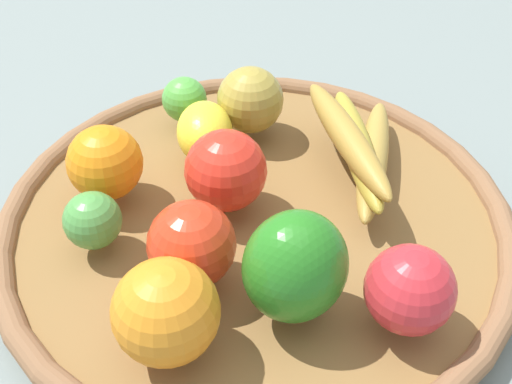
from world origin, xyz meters
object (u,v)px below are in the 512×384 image
Objects in this scene: apple_3 at (250,100)px; lime_0 at (92,220)px; apple_1 at (192,244)px; banana_bunch at (359,147)px; bell_pepper at (295,267)px; apple_2 at (227,169)px; lemon_0 at (205,132)px; lime_1 at (184,99)px; orange_0 at (105,163)px; orange_1 at (166,312)px; apple_0 at (410,290)px.

apple_3 reaches higher than lime_0.
apple_1 is (0.21, 0.03, 0.00)m from apple_3.
bell_pepper is at bearing -1.86° from banana_bunch.
apple_2 is 0.80× the size of bell_pepper.
lemon_0 is 0.07m from lime_1.
lime_1 is at bearing 173.30° from orange_0.
banana_bunch reaches higher than lime_0.
lemon_0 is at bearing 143.60° from orange_0.
apple_3 is 0.99× the size of orange_0.
bell_pepper is (0.10, 0.09, 0.01)m from apple_2.
orange_1 is 0.41× the size of banana_bunch.
orange_1 is 1.63× the size of lime_1.
orange_0 is at bearing -136.57° from orange_1.
orange_1 is at bearing 9.94° from apple_1.
bell_pepper is at bearing 42.40° from lime_1.
lemon_0 is 0.26m from apple_0.
lemon_0 is at bearing -93.50° from bell_pepper.
apple_2 is 0.09m from apple_1.
lime_1 is (-0.27, -0.11, -0.01)m from orange_1.
bell_pepper is at bearing 44.16° from apple_2.
bell_pepper reaches higher than apple_2.
banana_bunch is at bearing 162.27° from orange_1.
apple_1 is (-0.07, -0.01, -0.00)m from orange_1.
banana_bunch is at bearing 76.74° from apple_3.
apple_1 is 0.09m from lime_0.
banana_bunch is at bearing -155.14° from apple_0.
bell_pepper is at bearing 42.49° from lemon_0.
apple_0 is (0.13, 0.22, 0.01)m from lemon_0.
apple_2 reaches higher than lime_0.
apple_3 is at bearing 148.59° from orange_0.
apple_3 is at bearing -107.44° from bell_pepper.
lime_1 is 0.19m from lime_0.
lemon_0 is 1.07× the size of orange_0.
bell_pepper reaches higher than apple_1.
apple_1 is 0.17m from apple_0.
lime_0 is at bearing -46.91° from banana_bunch.
bell_pepper reaches higher than orange_1.
lemon_0 is (-0.06, -0.05, -0.01)m from apple_2.
lime_1 is (-0.11, -0.09, -0.01)m from apple_2.
orange_1 is 0.29m from lime_1.
apple_2 is 1.07× the size of orange_0.
apple_0 is at bearing 95.01° from apple_1.
apple_1 is 1.04× the size of apple_0.
apple_3 is 0.07m from lime_1.
apple_0 is at bearing 24.86° from banana_bunch.
banana_bunch is (-0.18, 0.09, -0.01)m from apple_1.
orange_1 is 0.17m from apple_0.
lemon_0 is 0.21m from bell_pepper.
apple_0 is at bearing 146.50° from bell_pepper.
apple_1 is at bearing 86.37° from lime_0.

